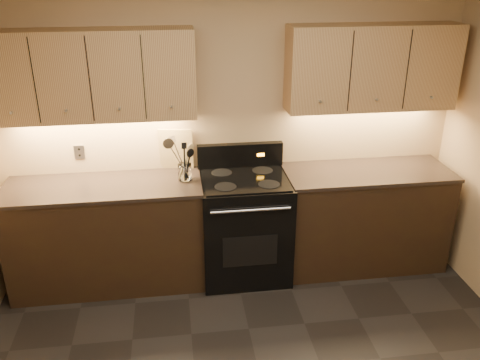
# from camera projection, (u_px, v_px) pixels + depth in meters

# --- Properties ---
(wall_back) EXTENTS (4.00, 0.04, 2.60)m
(wall_back) POSITION_uv_depth(u_px,v_px,m) (230.00, 125.00, 4.42)
(wall_back) COLOR tan
(wall_back) RESTS_ON ground
(counter_left) EXTENTS (1.62, 0.62, 0.93)m
(counter_left) POSITION_uv_depth(u_px,v_px,m) (108.00, 234.00, 4.35)
(counter_left) COLOR black
(counter_left) RESTS_ON ground
(counter_right) EXTENTS (1.46, 0.62, 0.93)m
(counter_right) POSITION_uv_depth(u_px,v_px,m) (363.00, 217.00, 4.63)
(counter_right) COLOR black
(counter_right) RESTS_ON ground
(stove) EXTENTS (0.76, 0.68, 1.14)m
(stove) POSITION_uv_depth(u_px,v_px,m) (244.00, 225.00, 4.47)
(stove) COLOR black
(stove) RESTS_ON ground
(upper_cab_left) EXTENTS (1.60, 0.30, 0.70)m
(upper_cab_left) POSITION_uv_depth(u_px,v_px,m) (92.00, 75.00, 3.95)
(upper_cab_left) COLOR tan
(upper_cab_left) RESTS_ON wall_back
(upper_cab_right) EXTENTS (1.44, 0.30, 0.70)m
(upper_cab_right) POSITION_uv_depth(u_px,v_px,m) (372.00, 68.00, 4.23)
(upper_cab_right) COLOR tan
(upper_cab_right) RESTS_ON wall_back
(outlet_plate) EXTENTS (0.08, 0.01, 0.12)m
(outlet_plate) POSITION_uv_depth(u_px,v_px,m) (79.00, 152.00, 4.33)
(outlet_plate) COLOR #B2B5BA
(outlet_plate) RESTS_ON wall_back
(utensil_crock) EXTENTS (0.15, 0.15, 0.14)m
(utensil_crock) POSITION_uv_depth(u_px,v_px,m) (185.00, 173.00, 4.23)
(utensil_crock) COLOR white
(utensil_crock) RESTS_ON counter_left
(cutting_board) EXTENTS (0.30, 0.09, 0.37)m
(cutting_board) POSITION_uv_depth(u_px,v_px,m) (176.00, 149.00, 4.41)
(cutting_board) COLOR tan
(cutting_board) RESTS_ON counter_left
(wooden_spoon) EXTENTS (0.16, 0.09, 0.31)m
(wooden_spoon) POSITION_uv_depth(u_px,v_px,m) (180.00, 161.00, 4.19)
(wooden_spoon) COLOR tan
(wooden_spoon) RESTS_ON utensil_crock
(black_spoon) EXTENTS (0.12, 0.15, 0.31)m
(black_spoon) POSITION_uv_depth(u_px,v_px,m) (184.00, 161.00, 4.20)
(black_spoon) COLOR black
(black_spoon) RESTS_ON utensil_crock
(black_turner) EXTENTS (0.10, 0.16, 0.33)m
(black_turner) POSITION_uv_depth(u_px,v_px,m) (184.00, 161.00, 4.17)
(black_turner) COLOR black
(black_turner) RESTS_ON utensil_crock
(steel_spatula) EXTENTS (0.22, 0.13, 0.40)m
(steel_spatula) POSITION_uv_depth(u_px,v_px,m) (187.00, 156.00, 4.19)
(steel_spatula) COLOR silver
(steel_spatula) RESTS_ON utensil_crock
(steel_skimmer) EXTENTS (0.26, 0.11, 0.38)m
(steel_skimmer) POSITION_uv_depth(u_px,v_px,m) (189.00, 157.00, 4.17)
(steel_skimmer) COLOR silver
(steel_skimmer) RESTS_ON utensil_crock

